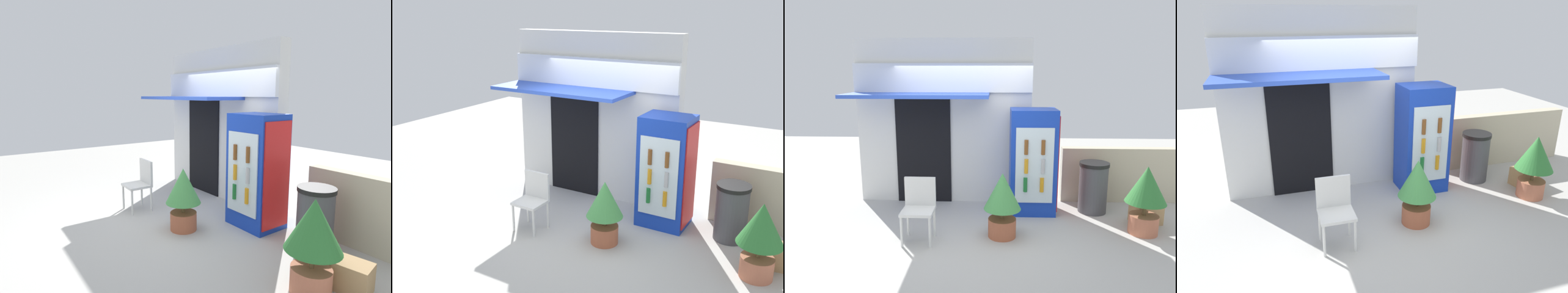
# 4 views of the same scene
# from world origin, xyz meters

# --- Properties ---
(ground) EXTENTS (16.00, 16.00, 0.00)m
(ground) POSITION_xyz_m (0.00, 0.00, 0.00)
(ground) COLOR beige
(storefront_building) EXTENTS (3.16, 1.11, 2.97)m
(storefront_building) POSITION_xyz_m (-0.44, 1.38, 1.54)
(storefront_building) COLOR silver
(storefront_building) RESTS_ON ground
(drink_cooler) EXTENTS (0.79, 0.69, 1.79)m
(drink_cooler) POSITION_xyz_m (1.16, 0.85, 0.90)
(drink_cooler) COLOR #1438B2
(drink_cooler) RESTS_ON ground
(plastic_chair) EXTENTS (0.46, 0.43, 0.91)m
(plastic_chair) POSITION_xyz_m (-0.57, -0.32, 0.53)
(plastic_chair) COLOR silver
(plastic_chair) RESTS_ON ground
(potted_plant_near_shop) EXTENTS (0.54, 0.54, 0.97)m
(potted_plant_near_shop) POSITION_xyz_m (0.62, -0.19, 0.57)
(potted_plant_near_shop) COLOR #AD5B3D
(potted_plant_near_shop) RESTS_ON ground
(potted_plant_curbside) EXTENTS (0.59, 0.59, 1.04)m
(potted_plant_curbside) POSITION_xyz_m (2.75, 0.01, 0.63)
(potted_plant_curbside) COLOR #BC6B4C
(potted_plant_curbside) RESTS_ON ground
(trash_bin) EXTENTS (0.50, 0.50, 0.88)m
(trash_bin) POSITION_xyz_m (2.21, 0.86, 0.44)
(trash_bin) COLOR #47474C
(trash_bin) RESTS_ON ground
(cardboard_box) EXTENTS (0.48, 0.38, 0.32)m
(cardboard_box) POSITION_xyz_m (2.95, 0.40, 0.16)
(cardboard_box) COLOR tan
(cardboard_box) RESTS_ON ground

